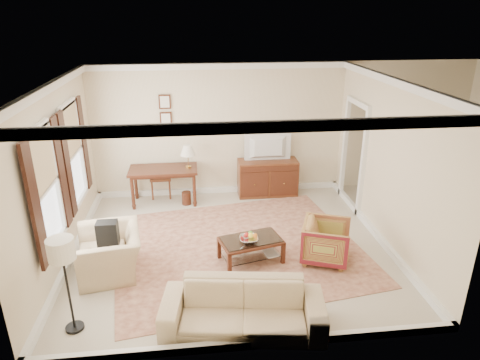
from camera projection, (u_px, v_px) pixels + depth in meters
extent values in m
cube|color=beige|center=(231.00, 247.00, 7.61)|extent=(5.50, 5.00, 0.01)
cube|color=white|center=(229.00, 82.00, 6.53)|extent=(5.50, 5.00, 0.01)
cube|color=beige|center=(219.00, 131.00, 9.37)|extent=(5.50, 0.01, 2.90)
cube|color=beige|center=(251.00, 249.00, 4.76)|extent=(5.50, 0.01, 2.90)
cube|color=beige|center=(58.00, 177.00, 6.77)|extent=(0.01, 5.00, 2.90)
cube|color=beige|center=(389.00, 164.00, 7.36)|extent=(0.01, 5.00, 2.90)
cube|color=beige|center=(424.00, 207.00, 9.12)|extent=(3.00, 2.70, 0.01)
cube|color=brown|center=(237.00, 248.00, 7.56)|extent=(4.70, 4.19, 0.01)
cube|color=#441F13|center=(163.00, 170.00, 9.07)|extent=(1.44, 0.72, 0.05)
cylinder|color=#441F13|center=(133.00, 193.00, 8.89)|extent=(0.07, 0.07, 0.73)
cylinder|color=#441F13|center=(194.00, 190.00, 9.03)|extent=(0.07, 0.07, 0.73)
cylinder|color=#441F13|center=(136.00, 183.00, 9.41)|extent=(0.07, 0.07, 0.73)
cylinder|color=#441F13|center=(194.00, 181.00, 9.54)|extent=(0.07, 0.07, 0.73)
cube|color=brown|center=(267.00, 178.00, 9.61)|extent=(1.32, 0.51, 0.81)
imported|color=black|center=(269.00, 140.00, 9.26)|extent=(0.98, 0.56, 0.13)
cube|color=#441F13|center=(251.00, 241.00, 7.04)|extent=(1.11, 0.81, 0.04)
cube|color=silver|center=(251.00, 239.00, 7.02)|extent=(1.04, 0.74, 0.01)
cube|color=silver|center=(251.00, 253.00, 7.13)|extent=(1.01, 0.71, 0.02)
cube|color=#441F13|center=(229.00, 265.00, 6.73)|extent=(0.07, 0.07, 0.38)
cube|color=#441F13|center=(283.00, 253.00, 7.03)|extent=(0.07, 0.07, 0.38)
cube|color=#441F13|center=(219.00, 248.00, 7.18)|extent=(0.07, 0.07, 0.38)
cube|color=#441F13|center=(270.00, 239.00, 7.49)|extent=(0.07, 0.07, 0.38)
imported|color=silver|center=(249.00, 239.00, 6.92)|extent=(0.42, 0.42, 0.10)
imported|color=brown|center=(236.00, 251.00, 7.15)|extent=(0.25, 0.19, 0.38)
imported|color=brown|center=(264.00, 254.00, 7.07)|extent=(0.28, 0.09, 0.38)
imported|color=maroon|center=(326.00, 240.00, 7.07)|extent=(0.92, 0.95, 0.77)
imported|color=#CEBD8B|center=(109.00, 246.00, 6.70)|extent=(0.88, 1.19, 0.96)
cube|color=black|center=(107.00, 232.00, 6.62)|extent=(0.23, 0.33, 0.40)
imported|color=#CEBD8B|center=(243.00, 302.00, 5.52)|extent=(2.18, 0.92, 0.83)
cylinder|color=black|center=(75.00, 327.00, 5.65)|extent=(0.24, 0.24, 0.04)
cylinder|color=black|center=(69.00, 292.00, 5.44)|extent=(0.03, 0.03, 1.13)
cylinder|color=silver|center=(61.00, 249.00, 5.21)|extent=(0.33, 0.33, 0.28)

